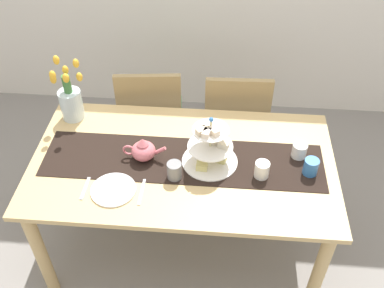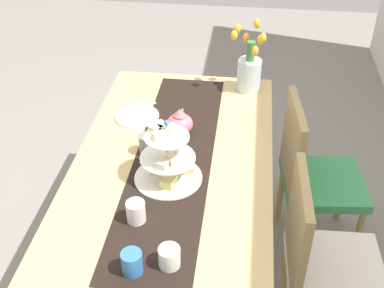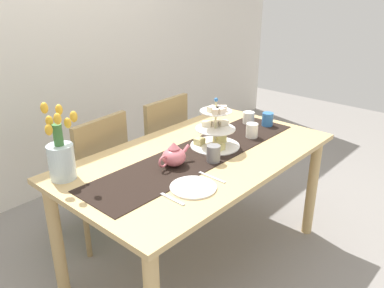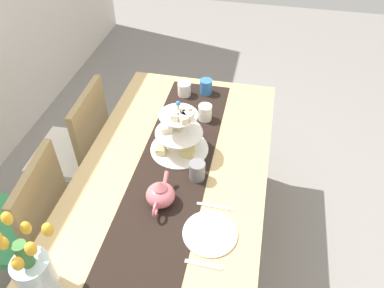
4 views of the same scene
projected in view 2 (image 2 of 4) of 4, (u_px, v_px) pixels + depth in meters
name	position (u px, v px, depth m)	size (l,w,h in m)	color
ground_plane	(176.00, 267.00, 2.75)	(8.00, 8.00, 0.00)	gray
dining_table	(174.00, 176.00, 2.37)	(1.64, 0.91, 0.76)	tan
chair_left	(311.00, 173.00, 2.62)	(0.46, 0.46, 0.91)	#9C8254
chair_right	(320.00, 258.00, 2.16)	(0.43, 0.43, 0.91)	#9C8254
table_runner	(173.00, 158.00, 2.31)	(1.51, 0.36, 0.00)	black
tiered_cake_stand	(168.00, 161.00, 2.13)	(0.30, 0.30, 0.30)	beige
teapot	(180.00, 123.00, 2.45)	(0.24, 0.13, 0.14)	#D66B75
tulip_vase	(249.00, 69.00, 2.76)	(0.17, 0.19, 0.41)	silver
cream_jug	(169.00, 257.00, 1.78)	(0.08, 0.08, 0.09)	white
dinner_plate_left	(137.00, 116.00, 2.60)	(0.23, 0.23, 0.01)	white
fork_left	(143.00, 102.00, 2.71)	(0.02, 0.15, 0.01)	silver
knife_left	(131.00, 132.00, 2.48)	(0.01, 0.17, 0.01)	silver
mug_grey	(147.00, 144.00, 2.32)	(0.08, 0.08, 0.10)	slate
mug_white_text	(136.00, 212.00, 1.96)	(0.08, 0.08, 0.10)	white
mug_orange	(132.00, 263.00, 1.75)	(0.08, 0.08, 0.10)	#3370B7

